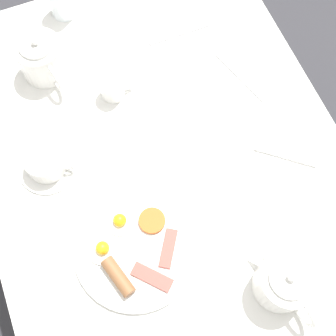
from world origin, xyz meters
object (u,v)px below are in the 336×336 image
object	(u,v)px
teacup_with_saucer_left	(46,163)
spoon_for_tea	(179,33)
creamer_jug	(113,86)
fork_by_plate	(241,77)
breakfast_plate	(134,249)
napkin_folded	(288,143)
teapot_far	(284,283)
teapot_near	(42,58)

from	to	relation	value
teacup_with_saucer_left	spoon_for_tea	bearing A→B (deg)	29.43
creamer_jug	fork_by_plate	world-z (taller)	creamer_jug
fork_by_plate	spoon_for_tea	bearing A→B (deg)	117.52
breakfast_plate	napkin_folded	bearing A→B (deg)	13.76
teapot_far	fork_by_plate	size ratio (longest dim) A/B	1.18
creamer_jug	fork_by_plate	size ratio (longest dim) A/B	0.50
teapot_near	fork_by_plate	xyz separation A→B (m)	(0.44, -0.20, -0.05)
fork_by_plate	breakfast_plate	bearing A→B (deg)	-141.97
spoon_for_tea	fork_by_plate	bearing A→B (deg)	-62.48
teapot_near	teapot_far	world-z (taller)	same
breakfast_plate	spoon_for_tea	world-z (taller)	breakfast_plate
teapot_near	creamer_jug	world-z (taller)	teapot_near
teapot_far	napkin_folded	bearing A→B (deg)	-39.74
teacup_with_saucer_left	fork_by_plate	world-z (taller)	teacup_with_saucer_left
fork_by_plate	spoon_for_tea	world-z (taller)	same
breakfast_plate	napkin_folded	world-z (taller)	breakfast_plate
breakfast_plate	teacup_with_saucer_left	xyz separation A→B (m)	(-0.12, 0.25, 0.02)
napkin_folded	fork_by_plate	size ratio (longest dim) A/B	0.97
teapot_near	napkin_folded	size ratio (longest dim) A/B	1.21
breakfast_plate	teapot_near	distance (m)	0.51
napkin_folded	creamer_jug	bearing A→B (deg)	140.13
breakfast_plate	spoon_for_tea	bearing A→B (deg)	58.18
teacup_with_saucer_left	napkin_folded	distance (m)	0.56
teapot_near	teapot_far	size ratio (longest dim) A/B	0.99
breakfast_plate	napkin_folded	distance (m)	0.43
spoon_for_tea	breakfast_plate	bearing A→B (deg)	-121.82
teapot_near	fork_by_plate	bearing A→B (deg)	-126.35
spoon_for_tea	napkin_folded	bearing A→B (deg)	-72.95
napkin_folded	teapot_near	bearing A→B (deg)	139.28
teapot_far	creamer_jug	xyz separation A→B (m)	(-0.17, 0.56, -0.02)
creamer_jug	spoon_for_tea	bearing A→B (deg)	26.42
creamer_jug	spoon_for_tea	size ratio (longest dim) A/B	0.50
creamer_jug	napkin_folded	bearing A→B (deg)	-39.87
breakfast_plate	napkin_folded	size ratio (longest dim) A/B	1.62
creamer_jug	napkin_folded	distance (m)	0.44
teapot_near	breakfast_plate	bearing A→B (deg)	172.95
teapot_far	napkin_folded	distance (m)	0.34
teacup_with_saucer_left	fork_by_plate	bearing A→B (deg)	6.47
breakfast_plate	creamer_jug	world-z (taller)	creamer_jug
teapot_far	spoon_for_tea	size ratio (longest dim) A/B	1.19
teacup_with_saucer_left	napkin_folded	xyz separation A→B (m)	(0.54, -0.15, -0.02)
creamer_jug	breakfast_plate	bearing A→B (deg)	-102.98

